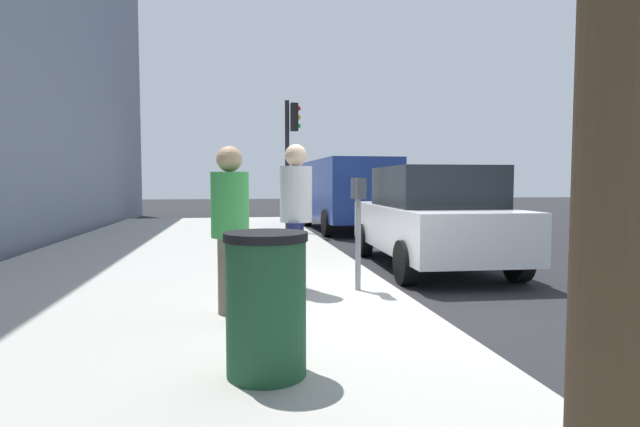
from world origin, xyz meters
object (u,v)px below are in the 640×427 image
Objects in this scene: parked_van_far at (346,190)px; traffic_signal at (291,143)px; parked_sedan_near at (431,217)px; pedestrian_at_meter at (296,204)px; parking_meter at (358,209)px; trash_bin at (266,304)px; pedestrian_bystander at (230,219)px.

parked_van_far is 1.46× the size of traffic_signal.
parked_van_far is (6.95, -0.00, 0.36)m from parked_sedan_near.
pedestrian_at_meter reaches higher than parked_sedan_near.
parking_meter reaches higher than trash_bin.
parking_meter is at bearing -26.60° from trash_bin.
traffic_signal is at bearing 126.55° from parked_van_far.
pedestrian_bystander is 9.12m from traffic_signal.
traffic_signal is at bearing 98.26° from pedestrian_at_meter.
parking_meter is 2.95m from trash_bin.
traffic_signal reaches higher than pedestrian_bystander.
traffic_signal is (8.87, -1.56, 1.43)m from pedestrian_bystander.
parking_meter is at bearing 10.00° from pedestrian_at_meter.
pedestrian_at_meter reaches higher than trash_bin.
parking_meter is at bearing 16.11° from pedestrian_bystander.
pedestrian_bystander reaches higher than trash_bin.
trash_bin is (-1.53, -0.26, -0.49)m from pedestrian_bystander.
pedestrian_at_meter is (0.05, 0.78, 0.07)m from parking_meter.
traffic_signal is at bearing -7.12° from trash_bin.
traffic_signal is 3.56× the size of trash_bin.
parking_meter is 0.27× the size of parked_van_far.
parked_van_far is 5.20× the size of trash_bin.
traffic_signal is (7.80, 0.00, 1.41)m from parking_meter.
pedestrian_at_meter is at bearing 86.02° from parking_meter.
trash_bin is (-4.83, 3.17, -0.24)m from parked_sedan_near.
pedestrian_bystander is 1.62m from trash_bin.
traffic_signal is at bearing 18.57° from parked_sedan_near.
parking_meter is 1.40× the size of trash_bin.
parked_van_far reaches higher than pedestrian_at_meter.
parking_meter is at bearing 140.08° from parked_sedan_near.
parked_van_far is (9.13, -2.65, 0.02)m from pedestrian_at_meter.
parked_van_far is 12.22m from trash_bin.
parking_meter is 0.78m from pedestrian_at_meter.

